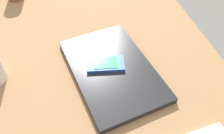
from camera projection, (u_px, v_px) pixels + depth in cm
name	position (u px, v px, depth cm)	size (l,w,h in cm)	color
desk_surface	(92.00, 60.00, 73.83)	(120.00, 80.00, 3.00)	olive
laptop_closed	(112.00, 69.00, 67.96)	(34.68, 22.24, 1.85)	black
cell_phone_on_laptop	(106.00, 64.00, 67.48)	(7.68, 11.83, 1.12)	#1E479E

